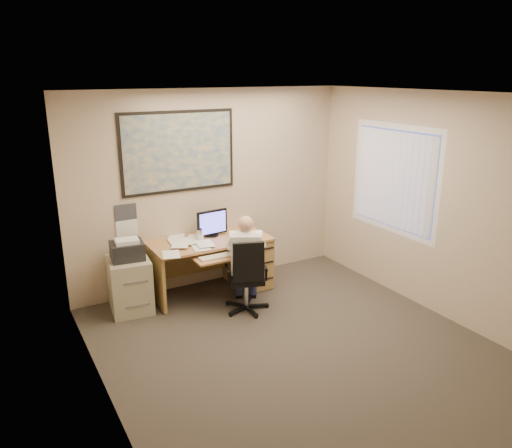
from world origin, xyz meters
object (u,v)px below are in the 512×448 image
office_chair (249,290)px  person (245,264)px  filing_cabinet (130,280)px  desk (232,257)px

office_chair → person: person is taller
filing_cabinet → office_chair: bearing=-23.9°
filing_cabinet → person: 1.46m
office_chair → filing_cabinet: bearing=169.0°
desk → filing_cabinet: 1.44m
filing_cabinet → person: (1.27, -0.69, 0.21)m
office_chair → person: size_ratio=0.79×
filing_cabinet → office_chair: office_chair is taller
desk → office_chair: 0.80m
person → office_chair: bearing=-50.5°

